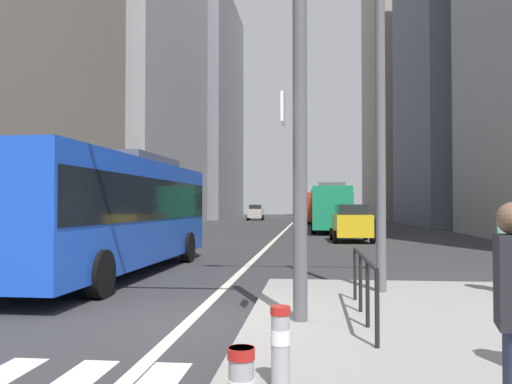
# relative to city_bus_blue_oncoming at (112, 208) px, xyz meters

# --- Properties ---
(ground_plane) EXTENTS (160.00, 160.00, 0.00)m
(ground_plane) POSITION_rel_city_bus_blue_oncoming_xyz_m (3.41, 14.66, -1.84)
(ground_plane) COLOR #303033
(lane_centre_line) EXTENTS (0.20, 80.00, 0.01)m
(lane_centre_line) POSITION_rel_city_bus_blue_oncoming_xyz_m (3.41, 24.66, -1.83)
(lane_centre_line) COLOR beige
(lane_centre_line) RESTS_ON ground
(office_tower_left_far) EXTENTS (12.93, 24.59, 32.63)m
(office_tower_left_far) POSITION_rel_city_bus_blue_oncoming_xyz_m (-12.59, 63.83, 14.48)
(office_tower_left_far) COLOR gray
(office_tower_left_far) RESTS_ON ground
(office_tower_right_mid) EXTENTS (11.37, 19.10, 32.42)m
(office_tower_right_mid) POSITION_rel_city_bus_blue_oncoming_xyz_m (20.41, 38.41, 14.38)
(office_tower_right_mid) COLOR slate
(office_tower_right_mid) RESTS_ON ground
(office_tower_right_far) EXTENTS (13.10, 23.84, 52.71)m
(office_tower_right_far) POSITION_rel_city_bus_blue_oncoming_xyz_m (20.41, 64.43, 24.52)
(office_tower_right_far) COLOR gray
(office_tower_right_far) RESTS_ON ground
(city_bus_blue_oncoming) EXTENTS (2.91, 10.96, 3.40)m
(city_bus_blue_oncoming) POSITION_rel_city_bus_blue_oncoming_xyz_m (0.00, 0.00, 0.00)
(city_bus_blue_oncoming) COLOR blue
(city_bus_blue_oncoming) RESTS_ON ground
(city_bus_red_receding) EXTENTS (2.86, 11.84, 3.40)m
(city_bus_red_receding) POSITION_rel_city_bus_blue_oncoming_xyz_m (6.83, 24.83, 0.00)
(city_bus_red_receding) COLOR #198456
(city_bus_red_receding) RESTS_ON ground
(city_bus_red_distant) EXTENTS (2.79, 10.75, 3.40)m
(city_bus_red_distant) POSITION_rel_city_bus_blue_oncoming_xyz_m (6.23, 41.66, -0.00)
(city_bus_red_distant) COLOR red
(city_bus_red_distant) RESTS_ON ground
(car_oncoming_mid) EXTENTS (2.10, 4.29, 1.94)m
(car_oncoming_mid) POSITION_rel_city_bus_blue_oncoming_xyz_m (-3.16, 19.34, -0.85)
(car_oncoming_mid) COLOR silver
(car_oncoming_mid) RESTS_ON ground
(car_receding_near) EXTENTS (2.21, 4.29, 1.94)m
(car_receding_near) POSITION_rel_city_bus_blue_oncoming_xyz_m (5.51, 51.04, -0.85)
(car_receding_near) COLOR black
(car_receding_near) RESTS_ON ground
(car_receding_far) EXTENTS (2.15, 4.12, 1.94)m
(car_receding_far) POSITION_rel_city_bus_blue_oncoming_xyz_m (7.47, 14.08, -0.85)
(car_receding_far) COLOR gold
(car_receding_far) RESTS_ON ground
(car_oncoming_far) EXTENTS (2.18, 4.38, 1.94)m
(car_oncoming_far) POSITION_rel_city_bus_blue_oncoming_xyz_m (-1.63, 53.15, -0.85)
(car_oncoming_far) COLOR #B2A899
(car_oncoming_far) RESTS_ON ground
(traffic_signal_gantry) EXTENTS (5.57, 0.65, 6.00)m
(traffic_signal_gantry) POSITION_rel_city_bus_blue_oncoming_xyz_m (3.41, -5.92, 2.25)
(traffic_signal_gantry) COLOR #515156
(traffic_signal_gantry) RESTS_ON median_island
(street_lamp_post) EXTENTS (5.50, 0.32, 8.00)m
(street_lamp_post) POSITION_rel_city_bus_blue_oncoming_xyz_m (6.82, -3.02, 3.45)
(street_lamp_post) COLOR #56565B
(street_lamp_post) RESTS_ON median_island
(bollard_left) EXTENTS (0.20, 0.20, 0.78)m
(bollard_left) POSITION_rel_city_bus_blue_oncoming_xyz_m (5.11, -8.91, -1.25)
(bollard_left) COLOR #99999E
(bollard_left) RESTS_ON median_island
(pedestrian_railing) EXTENTS (0.06, 3.41, 0.98)m
(pedestrian_railing) POSITION_rel_city_bus_blue_oncoming_xyz_m (6.21, -5.68, -0.99)
(pedestrian_railing) COLOR black
(pedestrian_railing) RESTS_ON median_island
(pedestrian_waiting) EXTENTS (0.43, 0.32, 1.64)m
(pedestrian_waiting) POSITION_rel_city_bus_blue_oncoming_xyz_m (9.31, -2.94, -0.78)
(pedestrian_waiting) COLOR #423D38
(pedestrian_waiting) RESTS_ON median_island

